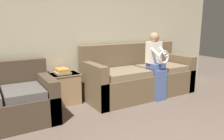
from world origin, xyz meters
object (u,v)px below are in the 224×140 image
object	(u,v)px
couch_side	(2,103)
book_stack	(62,71)
couch_main	(138,77)
child_left_seated	(157,63)
side_shelf	(64,89)

from	to	relation	value
couch_side	book_stack	distance (m)	1.09
couch_main	child_left_seated	distance (m)	0.53
child_left_seated	couch_side	bearing A→B (deg)	172.93
couch_main	side_shelf	xyz separation A→B (m)	(-1.48, 0.25, -0.08)
couch_side	child_left_seated	size ratio (longest dim) A/B	1.13
book_stack	side_shelf	bearing A→B (deg)	-8.05
couch_main	couch_side	world-z (taller)	couch_main
child_left_seated	side_shelf	world-z (taller)	child_left_seated
couch_main	book_stack	world-z (taller)	couch_main
couch_side	book_stack	world-z (taller)	couch_side
couch_side	book_stack	bearing A→B (deg)	16.93
side_shelf	book_stack	distance (m)	0.32
child_left_seated	book_stack	world-z (taller)	child_left_seated
couch_main	book_stack	distance (m)	1.53
couch_main	book_stack	bearing A→B (deg)	170.52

